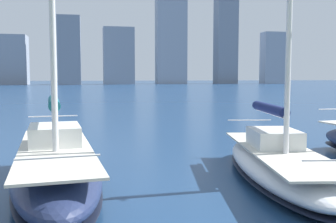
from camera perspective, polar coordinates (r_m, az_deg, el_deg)
The scene contains 3 objects.
city_skyline at distance 166.76m, azimuth -14.84°, elevation 10.23°, with size 169.73×22.38×54.59m.
sailboat_navy at distance 12.72m, azimuth 15.69°, elevation -6.94°, with size 3.68×8.66×10.60m.
sailboat_teal at distance 11.50m, azimuth -15.97°, elevation -7.46°, with size 3.14×8.70×13.22m.
Camera 1 is at (2.95, 3.76, 3.21)m, focal length 42.00 mm.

